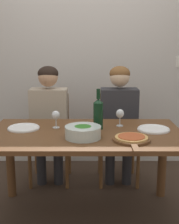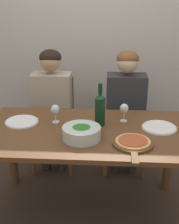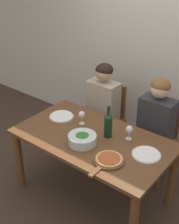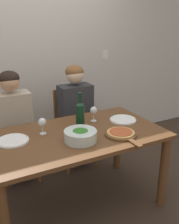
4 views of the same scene
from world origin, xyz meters
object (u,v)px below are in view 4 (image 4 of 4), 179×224
object	(u,v)px
dinner_plate_left	(13,140)
chair_left	(13,135)
person_woman	(14,118)
wine_glass_left	(42,123)
wine_glass_right	(94,111)
dinner_plate_right	(123,120)
wine_bottle	(80,114)
broccoli_bowl	(80,135)
pizza_on_board	(121,134)
chair_right	(73,123)
person_man	(76,107)

from	to	relation	value
dinner_plate_left	chair_left	bearing A→B (deg)	78.70
chair_left	person_woman	xyz separation A→B (m)	(-0.00, -0.11, 0.24)
wine_glass_left	wine_glass_right	distance (m)	0.56
dinner_plate_left	dinner_plate_right	bearing A→B (deg)	-2.13
wine_bottle	dinner_plate_left	size ratio (longest dim) A/B	1.27
dinner_plate_right	broccoli_bowl	bearing A→B (deg)	-160.00
broccoli_bowl	wine_glass_left	size ratio (longest dim) A/B	1.85
chair_left	wine_glass_right	xyz separation A→B (m)	(0.69, -0.61, 0.36)
chair_left	wine_glass_right	distance (m)	0.98
wine_bottle	pizza_on_board	bearing A→B (deg)	-53.99
chair_right	person_man	distance (m)	0.27
chair_right	wine_glass_right	distance (m)	0.71
person_man	broccoli_bowl	xyz separation A→B (m)	(-0.36, -0.84, 0.06)
wine_glass_left	pizza_on_board	bearing A→B (deg)	-30.80
chair_right	person_man	size ratio (longest dim) A/B	0.75
chair_right	wine_glass_right	size ratio (longest dim) A/B	6.18
person_woman	broccoli_bowl	world-z (taller)	person_woman
chair_left	wine_glass_left	bearing A→B (deg)	-78.68
person_man	chair_left	bearing A→B (deg)	171.42
dinner_plate_left	wine_glass_right	size ratio (longest dim) A/B	1.78
chair_right	pizza_on_board	size ratio (longest dim) A/B	2.19
chair_left	chair_right	bearing A→B (deg)	0.00
chair_right	wine_bottle	distance (m)	0.83
person_woman	pizza_on_board	world-z (taller)	person_woman
chair_right	pizza_on_board	distance (m)	1.06
person_woman	dinner_plate_right	bearing A→B (deg)	-33.27
chair_left	person_man	bearing A→B (deg)	-8.58
person_woman	wine_glass_right	xyz separation A→B (m)	(0.69, -0.50, 0.11)
pizza_on_board	chair_right	bearing A→B (deg)	90.39
chair_right	broccoli_bowl	xyz separation A→B (m)	(-0.36, -0.95, 0.30)
pizza_on_board	wine_glass_right	distance (m)	0.43
chair_left	pizza_on_board	size ratio (longest dim) A/B	2.19
dinner_plate_left	pizza_on_board	distance (m)	0.93
broccoli_bowl	wine_glass_left	world-z (taller)	wine_glass_left
chair_left	person_man	distance (m)	0.78
dinner_plate_right	wine_glass_left	size ratio (longest dim) A/B	1.78
wine_bottle	dinner_plate_left	xyz separation A→B (m)	(-0.63, -0.00, -0.13)
chair_right	dinner_plate_right	bearing A→B (deg)	-72.75
dinner_plate_right	wine_glass_left	distance (m)	0.83
broccoli_bowl	dinner_plate_left	distance (m)	0.57
pizza_on_board	dinner_plate_right	bearing A→B (deg)	52.54
person_man	dinner_plate_right	xyz separation A→B (m)	(0.23, -0.63, 0.02)
person_man	wine_glass_right	size ratio (longest dim) A/B	8.27
wine_glass_left	wine_glass_right	xyz separation A→B (m)	(0.55, 0.06, 0.00)
dinner_plate_right	wine_glass_right	xyz separation A→B (m)	(-0.27, 0.13, 0.10)
chair_left	wine_glass_right	world-z (taller)	chair_left
broccoli_bowl	wine_glass_right	world-z (taller)	wine_glass_right
person_woman	wine_glass_left	xyz separation A→B (m)	(0.13, -0.56, 0.11)
person_woman	dinner_plate_right	size ratio (longest dim) A/B	4.64
person_woman	pizza_on_board	distance (m)	1.18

